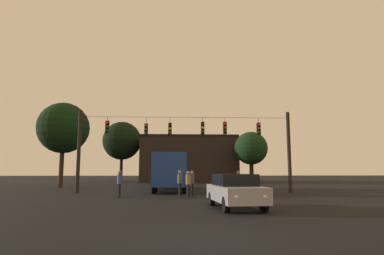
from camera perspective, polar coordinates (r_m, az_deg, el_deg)
ground_plane at (r=32.72m, az=-1.54°, el=-10.59°), size 168.00×168.00×0.00m
overhead_signal_span at (r=24.93m, az=-1.17°, el=-2.65°), size 16.52×0.44×6.29m
city_bus at (r=28.39m, az=-3.87°, el=-7.26°), size 2.59×11.01×3.00m
car_near_right at (r=14.89m, az=7.62°, el=-10.95°), size 2.21×4.46×1.52m
pedestrian_crossing_left at (r=21.40m, az=-2.17°, el=-9.54°), size 0.31×0.40×1.70m
pedestrian_crossing_center at (r=21.14m, az=-12.71°, el=-9.41°), size 0.36×0.42×1.69m
pedestrian_crossing_right at (r=21.82m, az=0.05°, el=-9.59°), size 0.29×0.39×1.66m
pedestrian_near_bus at (r=24.22m, az=8.11°, el=-9.47°), size 0.25×0.36×1.56m
pedestrian_trailing at (r=22.96m, az=8.18°, el=-9.41°), size 0.26×0.37×1.66m
pedestrian_far_side at (r=20.67m, az=-0.68°, el=-9.71°), size 0.29×0.39×1.65m
corner_building at (r=51.80m, az=-0.68°, el=-5.74°), size 14.17×12.61×6.84m
tree_left_silhouette at (r=54.47m, az=-12.29°, el=-2.32°), size 6.29×6.29×9.75m
tree_behind_building at (r=35.37m, az=-21.80°, el=-0.11°), size 5.17×5.17×8.60m
tree_right_far at (r=44.52m, az=10.40°, el=-3.66°), size 4.48×4.48×6.96m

